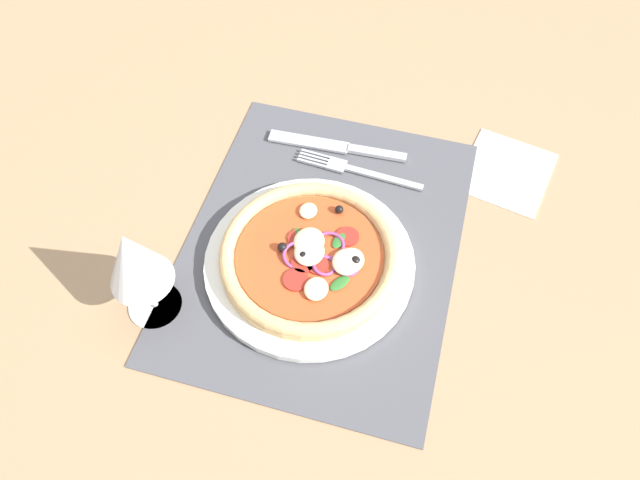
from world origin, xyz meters
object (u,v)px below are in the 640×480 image
(pizza, at_px, (310,255))
(wine_glass, at_px, (134,262))
(fork, at_px, (353,169))
(knife, at_px, (336,146))
(plate, at_px, (310,263))
(napkin, at_px, (507,171))

(pizza, xyz_separation_m, wine_glass, (-0.10, 0.17, 0.07))
(fork, bearing_deg, pizza, 89.26)
(knife, relative_size, wine_glass, 1.35)
(plate, relative_size, wine_glass, 1.75)
(knife, bearing_deg, fork, 131.44)
(pizza, distance_m, knife, 0.20)
(knife, distance_m, wine_glass, 0.35)
(pizza, distance_m, napkin, 0.31)
(plate, xyz_separation_m, fork, (0.16, -0.01, -0.00))
(fork, relative_size, wine_glass, 1.21)
(fork, bearing_deg, napkin, -160.46)
(fork, relative_size, knife, 0.90)
(pizza, height_order, napkin, pizza)
(pizza, xyz_separation_m, napkin, (0.22, -0.22, -0.02))
(pizza, xyz_separation_m, fork, (0.16, -0.01, -0.02))
(knife, bearing_deg, wine_glass, 61.79)
(plate, bearing_deg, knife, 5.45)
(fork, relative_size, napkin, 1.42)
(pizza, height_order, fork, pizza)
(fork, bearing_deg, wine_glass, 60.25)
(pizza, relative_size, knife, 1.10)
(fork, height_order, napkin, fork)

